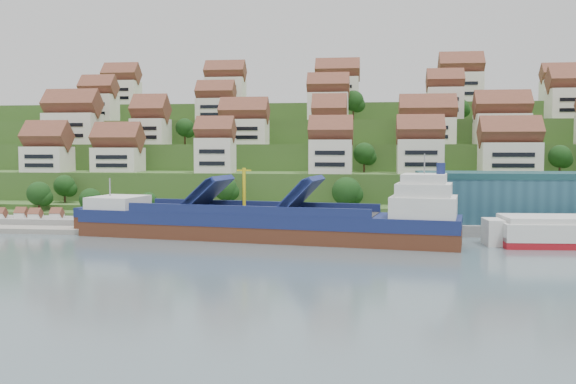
# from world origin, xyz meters

# --- Properties ---
(ground) EXTENTS (300.00, 300.00, 0.00)m
(ground) POSITION_xyz_m (0.00, 0.00, 0.00)
(ground) COLOR slate
(ground) RESTS_ON ground
(quay) EXTENTS (180.00, 14.00, 2.20)m
(quay) POSITION_xyz_m (20.00, 15.00, 1.10)
(quay) COLOR gray
(quay) RESTS_ON ground
(pebble_beach) EXTENTS (45.00, 20.00, 1.00)m
(pebble_beach) POSITION_xyz_m (-58.00, 12.00, 0.50)
(pebble_beach) COLOR gray
(pebble_beach) RESTS_ON ground
(hillside) EXTENTS (260.00, 128.00, 31.00)m
(hillside) POSITION_xyz_m (0.00, 103.55, 10.66)
(hillside) COLOR #2D4C1E
(hillside) RESTS_ON ground
(hillside_village) EXTENTS (158.37, 63.16, 29.02)m
(hillside_village) POSITION_xyz_m (2.48, 60.71, 24.29)
(hillside_village) COLOR silver
(hillside_village) RESTS_ON ground
(hillside_trees) EXTENTS (143.96, 62.21, 30.80)m
(hillside_trees) POSITION_xyz_m (-8.16, 44.16, 16.23)
(hillside_trees) COLOR #194015
(hillside_trees) RESTS_ON ground
(warehouse) EXTENTS (60.00, 15.00, 10.00)m
(warehouse) POSITION_xyz_m (52.00, 17.00, 7.20)
(warehouse) COLOR #234C5F
(warehouse) RESTS_ON quay
(flagpole) EXTENTS (1.28, 0.16, 8.00)m
(flagpole) POSITION_xyz_m (18.11, 10.00, 6.88)
(flagpole) COLOR gray
(flagpole) RESTS_ON quay
(beach_huts) EXTENTS (14.40, 3.70, 2.20)m
(beach_huts) POSITION_xyz_m (-60.00, 10.75, 2.10)
(beach_huts) COLOR white
(beach_huts) RESTS_ON pebble_beach
(cargo_ship) EXTENTS (72.78, 22.24, 15.87)m
(cargo_ship) POSITION_xyz_m (-5.70, 0.22, 3.08)
(cargo_ship) COLOR #532919
(cargo_ship) RESTS_ON ground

